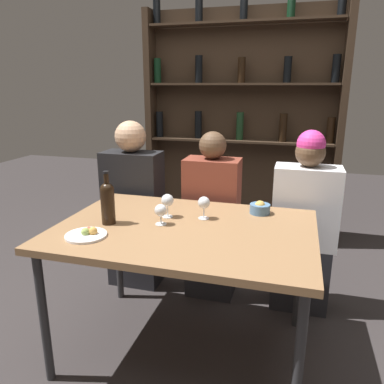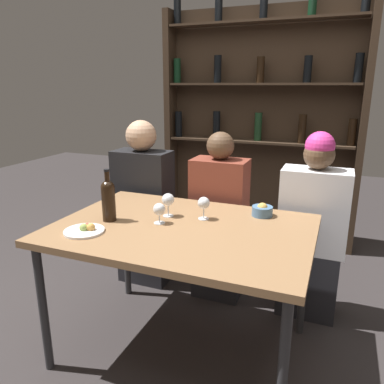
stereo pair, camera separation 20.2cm
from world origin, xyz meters
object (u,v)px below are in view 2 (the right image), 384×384
object	(u,v)px
wine_glass_0	(168,200)
snack_bowl	(262,210)
wine_bottle	(108,198)
wine_glass_1	(159,210)
food_plate_0	(85,230)
seated_person_center	(219,223)
seated_person_right	(312,232)
wine_glass_2	(204,204)
seated_person_left	(144,208)

from	to	relation	value
wine_glass_0	snack_bowl	world-z (taller)	wine_glass_0
snack_bowl	wine_bottle	bearing A→B (deg)	-153.20
wine_glass_1	wine_glass_0	bearing A→B (deg)	91.95
food_plate_0	seated_person_center	bearing A→B (deg)	64.49
seated_person_right	food_plate_0	bearing A→B (deg)	-139.39
food_plate_0	seated_person_center	xyz separation A→B (m)	(0.42, 0.88, -0.21)
wine_bottle	wine_glass_2	size ratio (longest dim) A/B	2.26
food_plate_0	wine_glass_2	bearing A→B (deg)	39.33
wine_bottle	wine_glass_2	bearing A→B (deg)	24.09
wine_bottle	seated_person_center	size ratio (longest dim) A/B	0.24
wine_glass_1	seated_person_center	world-z (taller)	seated_person_center
wine_glass_2	snack_bowl	xyz separation A→B (m)	(0.29, 0.17, -0.06)
seated_person_left	wine_bottle	bearing A→B (deg)	-75.47
food_plate_0	snack_bowl	xyz separation A→B (m)	(0.77, 0.57, 0.02)
wine_glass_2	seated_person_center	distance (m)	0.57
wine_bottle	wine_glass_1	distance (m)	0.28
wine_glass_0	seated_person_center	xyz separation A→B (m)	(0.14, 0.52, -0.29)
wine_glass_1	food_plate_0	distance (m)	0.39
wine_glass_2	wine_glass_0	bearing A→B (deg)	-171.55
wine_bottle	wine_glass_0	world-z (taller)	wine_bottle
seated_person_left	seated_person_right	distance (m)	1.19
wine_bottle	seated_person_center	xyz separation A→B (m)	(0.40, 0.70, -0.33)
snack_bowl	seated_person_center	distance (m)	0.52
food_plate_0	seated_person_left	xyz separation A→B (m)	(-0.16, 0.88, -0.18)
wine_glass_0	seated_person_left	distance (m)	0.73
food_plate_0	seated_person_center	size ratio (longest dim) A/B	0.17
wine_bottle	seated_person_left	world-z (taller)	seated_person_left
wine_glass_2	food_plate_0	size ratio (longest dim) A/B	0.63
wine_glass_0	snack_bowl	size ratio (longest dim) A/B	1.15
wine_glass_0	seated_person_center	distance (m)	0.61
snack_bowl	seated_person_center	bearing A→B (deg)	138.10
wine_bottle	seated_person_center	bearing A→B (deg)	59.86
wine_bottle	food_plate_0	size ratio (longest dim) A/B	1.42
wine_bottle	snack_bowl	distance (m)	0.85
seated_person_left	seated_person_right	size ratio (longest dim) A/B	1.02
wine_glass_0	seated_person_left	size ratio (longest dim) A/B	0.11
wine_glass_2	seated_person_left	world-z (taller)	seated_person_left
wine_glass_1	snack_bowl	xyz separation A→B (m)	(0.48, 0.32, -0.04)
wine_bottle	seated_person_left	distance (m)	0.78
wine_glass_2	snack_bowl	bearing A→B (deg)	30.94
wine_glass_1	seated_person_right	distance (m)	1.01
wine_bottle	seated_person_right	distance (m)	1.27
wine_glass_0	seated_person_left	world-z (taller)	seated_person_left
wine_bottle	food_plate_0	world-z (taller)	wine_bottle
seated_person_left	wine_glass_0	bearing A→B (deg)	-49.06
wine_glass_2	food_plate_0	world-z (taller)	wine_glass_2
wine_glass_1	wine_glass_2	size ratio (longest dim) A/B	0.89
wine_bottle	wine_glass_2	xyz separation A→B (m)	(0.47, 0.21, -0.04)
seated_person_left	seated_person_center	bearing A→B (deg)	0.00
wine_glass_2	seated_person_right	size ratio (longest dim) A/B	0.11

